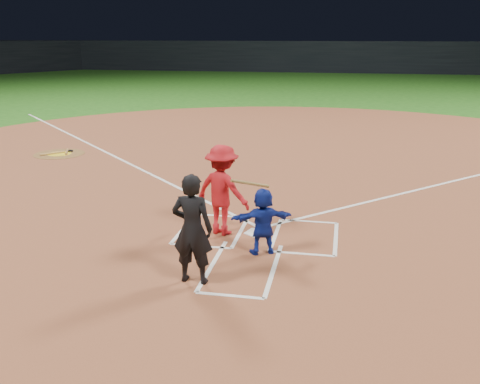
% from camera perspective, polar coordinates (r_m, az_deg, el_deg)
% --- Properties ---
extents(ground, '(120.00, 120.00, 0.00)m').
position_cam_1_polar(ground, '(11.09, 1.92, -4.46)').
color(ground, '#1F5816').
rests_on(ground, ground).
extents(home_plate_dirt, '(28.00, 28.00, 0.01)m').
position_cam_1_polar(home_plate_dirt, '(16.78, 5.17, 2.82)').
color(home_plate_dirt, brown).
rests_on(home_plate_dirt, ground).
extents(stadium_wall_far, '(80.00, 1.20, 3.20)m').
position_cam_1_polar(stadium_wall_far, '(58.30, 9.67, 14.02)').
color(stadium_wall_far, black).
rests_on(stadium_wall_far, ground).
extents(home_plate, '(0.60, 0.60, 0.02)m').
position_cam_1_polar(home_plate, '(11.08, 1.92, -4.36)').
color(home_plate, white).
rests_on(home_plate, home_plate_dirt).
extents(on_deck_circle, '(1.70, 1.70, 0.01)m').
position_cam_1_polar(on_deck_circle, '(19.33, -18.71, 3.87)').
color(on_deck_circle, brown).
rests_on(on_deck_circle, home_plate_dirt).
extents(on_deck_logo, '(0.80, 0.80, 0.00)m').
position_cam_1_polar(on_deck_logo, '(19.33, -18.71, 3.89)').
color(on_deck_logo, yellow).
rests_on(on_deck_logo, on_deck_circle).
extents(on_deck_bat_a, '(0.40, 0.79, 0.06)m').
position_cam_1_polar(on_deck_bat_a, '(19.46, -17.98, 4.13)').
color(on_deck_bat_a, '#9A6938').
rests_on(on_deck_bat_a, on_deck_circle).
extents(on_deck_bat_b, '(0.60, 0.68, 0.06)m').
position_cam_1_polar(on_deck_bat_b, '(19.34, -19.38, 3.92)').
color(on_deck_bat_b, '#A67B3D').
rests_on(on_deck_bat_b, on_deck_circle).
extents(bat_weight_donut, '(0.19, 0.19, 0.05)m').
position_cam_1_polar(bat_weight_donut, '(19.57, -17.64, 4.20)').
color(bat_weight_donut, black).
rests_on(bat_weight_donut, on_deck_circle).
extents(catcher, '(1.22, 0.79, 1.26)m').
position_cam_1_polar(catcher, '(9.91, 2.46, -3.12)').
color(catcher, navy).
rests_on(catcher, home_plate_dirt).
extents(umpire, '(0.70, 0.48, 1.85)m').
position_cam_1_polar(umpire, '(8.70, -5.11, -3.96)').
color(umpire, black).
rests_on(umpire, home_plate_dirt).
extents(chalk_markings, '(28.35, 17.32, 0.01)m').
position_cam_1_polar(chalk_markings, '(16.09, 4.91, 2.26)').
color(chalk_markings, white).
rests_on(chalk_markings, home_plate_dirt).
extents(batter_at_plate, '(1.63, 1.06, 1.85)m').
position_cam_1_polar(batter_at_plate, '(10.80, -1.91, 0.21)').
color(batter_at_plate, '#B4141A').
rests_on(batter_at_plate, home_plate_dirt).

